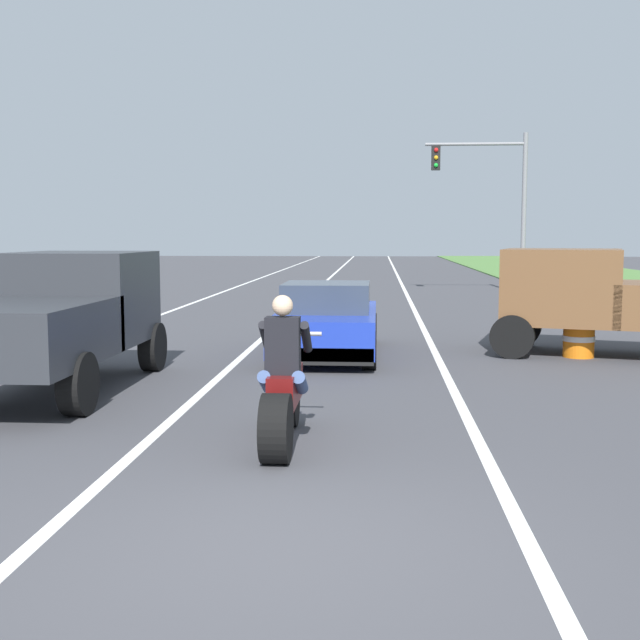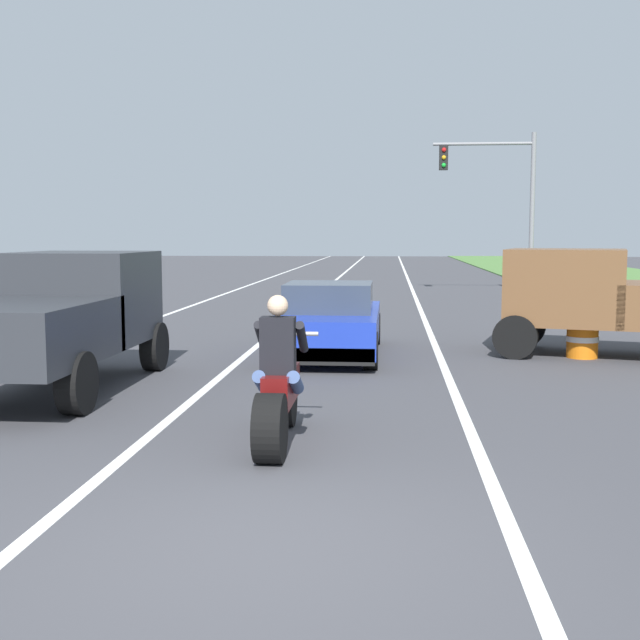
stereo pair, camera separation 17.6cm
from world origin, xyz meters
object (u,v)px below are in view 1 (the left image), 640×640
at_px(pickup_truck_right_shoulder_brown, 614,297).
at_px(motorcycle_with_rider, 283,392).
at_px(sports_car_blue, 327,322).
at_px(pickup_truck_left_lane_dark_grey, 59,314).
at_px(construction_barrel_nearest, 579,330).
at_px(traffic_light_mast_near, 494,189).

bearing_deg(pickup_truck_right_shoulder_brown, motorcycle_with_rider, -127.92).
distance_m(sports_car_blue, pickup_truck_right_shoulder_brown, 5.32).
distance_m(sports_car_blue, pickup_truck_left_lane_dark_grey, 5.17).
bearing_deg(construction_barrel_nearest, motorcycle_with_rider, -125.01).
xyz_separation_m(pickup_truck_right_shoulder_brown, construction_barrel_nearest, (-0.65, -0.17, -0.60)).
height_order(sports_car_blue, pickup_truck_left_lane_dark_grey, pickup_truck_left_lane_dark_grey).
bearing_deg(pickup_truck_left_lane_dark_grey, construction_barrel_nearest, 24.44).
height_order(traffic_light_mast_near, construction_barrel_nearest, traffic_light_mast_near).
xyz_separation_m(motorcycle_with_rider, sports_car_blue, (0.06, 6.57, 0.04)).
bearing_deg(construction_barrel_nearest, pickup_truck_left_lane_dark_grey, -155.56).
relative_size(sports_car_blue, traffic_light_mast_near, 0.72).
distance_m(motorcycle_with_rider, sports_car_blue, 6.57).
bearing_deg(pickup_truck_right_shoulder_brown, pickup_truck_left_lane_dark_grey, -156.26).
bearing_deg(traffic_light_mast_near, sports_car_blue, -108.29).
distance_m(pickup_truck_right_shoulder_brown, construction_barrel_nearest, 0.91).
bearing_deg(sports_car_blue, traffic_light_mast_near, 71.71).
distance_m(traffic_light_mast_near, construction_barrel_nearest, 16.13).
distance_m(sports_car_blue, traffic_light_mast_near, 17.05).
bearing_deg(construction_barrel_nearest, sports_car_blue, -178.39).
distance_m(pickup_truck_left_lane_dark_grey, construction_barrel_nearest, 9.12).
xyz_separation_m(pickup_truck_right_shoulder_brown, traffic_light_mast_near, (-0.04, 15.58, 2.83)).
height_order(pickup_truck_left_lane_dark_grey, construction_barrel_nearest, pickup_truck_left_lane_dark_grey).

